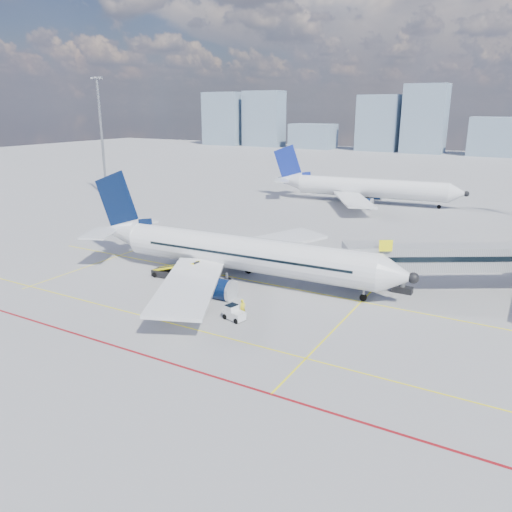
{
  "coord_description": "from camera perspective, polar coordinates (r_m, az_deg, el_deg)",
  "views": [
    {
      "loc": [
        28.31,
        -39.31,
        19.41
      ],
      "look_at": [
        2.9,
        5.39,
        4.0
      ],
      "focal_mm": 35.0,
      "sensor_mm": 36.0,
      "label": 1
    }
  ],
  "objects": [
    {
      "name": "jet_bridge",
      "position": [
        58.56,
        23.78,
        -0.29
      ],
      "size": [
        23.55,
        15.78,
        6.3
      ],
      "color": "gray",
      "rests_on": "ground"
    },
    {
      "name": "belt_loader",
      "position": [
        59.63,
        -9.7,
        -1.89
      ],
      "size": [
        6.32,
        1.76,
        2.58
      ],
      "rotation": [
        0.0,
        0.0,
        0.01
      ],
      "color": "black",
      "rests_on": "ground"
    },
    {
      "name": "cargo_dolly",
      "position": [
        49.76,
        -7.73,
        -5.04
      ],
      "size": [
        4.09,
        3.07,
        2.05
      ],
      "rotation": [
        0.0,
        0.0,
        0.43
      ],
      "color": "black",
      "rests_on": "ground"
    },
    {
      "name": "distant_skyline",
      "position": [
        235.73,
        16.88,
        13.83
      ],
      "size": [
        250.76,
        14.58,
        28.84
      ],
      "color": "slate",
      "rests_on": "ground"
    },
    {
      "name": "apron_markings",
      "position": [
        49.64,
        -8.89,
        -6.54
      ],
      "size": [
        90.0,
        35.12,
        0.01
      ],
      "color": "yellow",
      "rests_on": "ground"
    },
    {
      "name": "ground",
      "position": [
        52.19,
        -5.73,
        -5.24
      ],
      "size": [
        420.0,
        420.0,
        0.0
      ],
      "primitive_type": "plane",
      "color": "gray",
      "rests_on": "ground"
    },
    {
      "name": "floodlight_mast_nw",
      "position": [
        115.17,
        -17.23,
        13.07
      ],
      "size": [
        3.2,
        0.61,
        25.45
      ],
      "color": "gray",
      "rests_on": "ground"
    },
    {
      "name": "second_aircraft",
      "position": [
        107.29,
        12.09,
        7.64
      ],
      "size": [
        40.52,
        35.25,
        11.85
      ],
      "rotation": [
        0.0,
        0.0,
        0.11
      ],
      "color": "silver",
      "rests_on": "ground"
    },
    {
      "name": "baggage_tug",
      "position": [
        47.6,
        -2.57,
        -6.49
      ],
      "size": [
        2.3,
        1.71,
        1.45
      ],
      "rotation": [
        0.0,
        0.0,
        -0.24
      ],
      "color": "silver",
      "rests_on": "ground"
    },
    {
      "name": "main_aircraft",
      "position": [
        57.94,
        -2.71,
        0.44
      ],
      "size": [
        41.39,
        36.05,
        12.06
      ],
      "rotation": [
        0.0,
        0.0,
        0.04
      ],
      "color": "silver",
      "rests_on": "ground"
    },
    {
      "name": "ramp_worker",
      "position": [
        48.05,
        -1.54,
        -5.98
      ],
      "size": [
        0.66,
        0.78,
        1.8
      ],
      "primitive_type": "imported",
      "rotation": [
        0.0,
        0.0,
        1.14
      ],
      "color": "yellow",
      "rests_on": "ground"
    }
  ]
}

